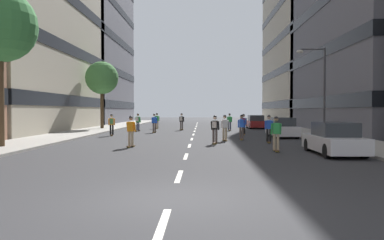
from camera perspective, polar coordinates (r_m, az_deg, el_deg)
The scene contains 25 objects.
ground_plane at distance 33.61m, azimuth 0.29°, elevation -2.04°, with size 149.89×149.89×0.00m, color #333335.
sidewalk_left at distance 38.28m, azimuth -14.91°, elevation -1.55°, with size 3.98×68.70×0.14m, color #9E9991.
sidewalk_right at distance 37.90m, azimuth 15.87°, elevation -1.59°, with size 3.98×68.70×0.14m, color #9E9991.
lane_markings at distance 34.13m, azimuth 0.31°, elevation -1.98°, with size 0.16×57.20×0.01m.
building_left_far at distance 63.14m, azimuth -17.21°, elevation 15.49°, with size 13.59×22.61×34.62m.
building_right_far at distance 62.66m, azimuth 18.97°, elevation 15.36°, with size 13.59×23.45×34.15m.
parked_car_near at distance 18.55m, azimuth 21.07°, elevation -2.85°, with size 1.82×4.40×1.52m.
parked_car_mid at distance 43.09m, azimuth 9.79°, elevation -0.35°, with size 1.82×4.40×1.52m.
parked_car_far at distance 29.31m, azimuth 13.74°, elevation -1.23°, with size 1.82×4.40×1.52m.
street_tree_near at distance 22.82m, azimuth -27.56°, elevation 12.72°, with size 3.92×3.92×8.45m.
street_tree_mid at distance 41.36m, azimuth -13.74°, elevation 6.28°, with size 3.53×3.53×7.22m.
streetlamp_right at distance 28.75m, azimuth 19.07°, elevation 5.53°, with size 2.13×0.30×6.50m.
skater_0 at distance 41.68m, azimuth -5.43°, elevation -0.00°, with size 0.53×0.90×1.78m.
skater_1 at distance 30.64m, azimuth -12.30°, elevation -0.51°, with size 0.57×0.92×1.78m.
skater_2 at distance 19.03m, azimuth 12.86°, elevation -1.82°, with size 0.54×0.91×1.78m.
skater_3 at distance 22.77m, azimuth 3.55°, elevation -1.17°, with size 0.57×0.92×1.78m.
skater_4 at distance 25.10m, azimuth 5.09°, elevation -0.99°, with size 0.56×0.92×1.78m.
skater_5 at distance 26.11m, azimuth 7.67°, elevation -0.91°, with size 0.55×0.92×1.78m.
skater_6 at distance 20.99m, azimuth -9.42°, elevation -1.50°, with size 0.57×0.92×1.78m.
skater_7 at distance 36.87m, azimuth -8.36°, elevation -0.16°, with size 0.57×0.92×1.78m.
skater_8 at distance 23.94m, azimuth 11.78°, elevation -1.14°, with size 0.55×0.92×1.78m.
skater_9 at distance 31.55m, azimuth 7.96°, elevation -0.44°, with size 0.54×0.91×1.78m.
skater_11 at distance 37.95m, azimuth 5.82°, elevation -0.15°, with size 0.54×0.91×1.78m.
skater_12 at distance 38.40m, azimuth -1.63°, elevation -0.08°, with size 0.57×0.92×1.78m.
skater_13 at distance 34.26m, azimuth -5.84°, elevation -0.33°, with size 0.55×0.92×1.78m.
Camera 1 is at (0.71, -8.56, 2.08)m, focal length 34.56 mm.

